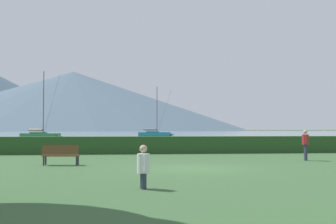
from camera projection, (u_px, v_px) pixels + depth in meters
ground_plane at (192, 169)px, 17.68m from camera, size 1000.00×1000.00×0.00m
harbor_water at (131, 133)px, 153.76m from camera, size 320.00×246.00×0.00m
hedge_line at (166, 145)px, 28.63m from camera, size 80.00×1.20×1.17m
sailboat_slip_0 at (155, 134)px, 83.57m from camera, size 7.41×3.39×10.19m
sailboat_slip_3 at (41, 136)px, 65.92m from camera, size 7.13×4.16×10.91m
park_bench_near_path at (61, 154)px, 19.29m from camera, size 1.73×0.64×0.95m
person_seated_viewer at (143, 165)px, 11.77m from camera, size 0.36×0.56×1.25m
person_standing_walker at (305, 142)px, 22.28m from camera, size 0.36×0.56×1.65m
distant_hill_central_peak at (73, 101)px, 399.05m from camera, size 334.34×334.34×56.82m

